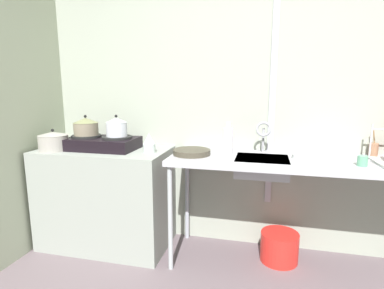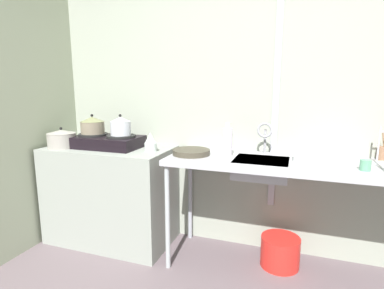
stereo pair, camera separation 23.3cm
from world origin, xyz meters
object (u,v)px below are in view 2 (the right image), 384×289
Objects in this scene: pot_on_left_burner at (92,125)px; percolator at (150,142)px; bottle_by_sink at (227,142)px; utensil_jar at (383,153)px; pot_on_right_burner at (121,126)px; bucket_on_floor at (280,251)px; stove at (107,141)px; small_bowl_on_drainboard at (301,159)px; sink_basin at (261,168)px; faucet at (265,133)px; pot_beside_stove at (62,139)px; frying_pan at (191,152)px; cup_by_rack at (365,165)px.

pot_on_left_burner reaches higher than percolator.
bottle_by_sink is 1.30× the size of utensil_jar.
bucket_on_floor is (1.33, 0.06, -0.92)m from pot_on_right_burner.
bottle_by_sink is (1.05, 0.00, 0.06)m from stove.
pot_on_right_burner is at bearing -179.67° from small_bowl_on_drainboard.
sink_basin is (1.45, -0.02, -0.25)m from pot_on_left_burner.
pot_on_right_burner is at bearing 173.59° from percolator.
small_bowl_on_drainboard is (0.26, -0.12, -0.15)m from faucet.
pot_on_right_burner is 0.91× the size of utensil_jar.
pot_beside_stove is at bearing -175.75° from small_bowl_on_drainboard.
pot_beside_stove reaches higher than bucket_on_floor.
pot_beside_stove is 0.62× the size of sink_basin.
percolator reaches higher than bucket_on_floor.
stove is 3.31× the size of pot_on_right_burner.
sink_basin is (0.87, 0.01, -0.14)m from percolator.
pot_on_left_burner is at bearing -174.00° from utensil_jar.
faucet is at bearing 5.80° from stove.
faucet reaches higher than bucket_on_floor.
pot_on_right_burner is (0.28, 0.00, 0.00)m from pot_on_left_burner.
utensil_jar is 0.67× the size of bucket_on_floor.
pot_beside_stove is 1.94m from small_bowl_on_drainboard.
stove is 3.00× the size of utensil_jar.
sink_basin is at bearing -0.92° from pot_on_left_burner.
pot_on_left_burner is 2.27m from utensil_jar.
small_bowl_on_drainboard is at bearing 2.80° from frying_pan.
percolator is 0.90m from faucet.
pot_on_left_burner is at bearing 178.10° from frying_pan.
pot_on_right_burner is 0.75× the size of pot_beside_stove.
bucket_on_floor is at bearing 155.24° from small_bowl_on_drainboard.
pot_beside_stove reaches higher than small_bowl_on_drainboard.
percolator reaches higher than stove.
sink_basin is at bearing 3.86° from pot_beside_stove.
pot_beside_stove is 1.22× the size of utensil_jar.
pot_on_left_burner is 2.09m from cup_by_rack.
frying_pan is 1.48× the size of utensil_jar.
sink_basin is at bearing -5.94° from bottle_by_sink.
faucet is (1.17, 0.13, -0.02)m from pot_on_right_burner.
frying_pan is at bearing -172.83° from bucket_on_floor.
bottle_by_sink is at bearing 5.62° from pot_beside_stove.
cup_by_rack is 0.39m from small_bowl_on_drainboard.
sink_basin is 0.53m from frying_pan.
utensil_jar is at bearing 22.87° from small_bowl_on_drainboard.
faucet is 0.87× the size of frying_pan.
faucet is 3.69× the size of cup_by_rack.
pot_on_left_burner is 1.04× the size of utensil_jar.
utensil_jar is (1.06, 0.23, -0.06)m from bottle_by_sink.
bucket_on_floor is at bearing -164.36° from utensil_jar.
faucet is at bearing 10.72° from percolator.
percolator is at bearing 177.21° from cup_by_rack.
stove is 2.30× the size of bottle_by_sink.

